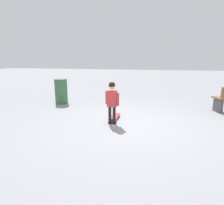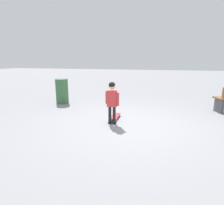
{
  "view_description": "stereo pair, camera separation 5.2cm",
  "coord_description": "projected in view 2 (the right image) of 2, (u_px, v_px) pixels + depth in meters",
  "views": [
    {
      "loc": [
        -4.49,
        -0.65,
        1.6
      ],
      "look_at": [
        -0.05,
        0.47,
        0.55
      ],
      "focal_mm": 30.66,
      "sensor_mm": 36.0,
      "label": 1
    },
    {
      "loc": [
        -4.48,
        -0.7,
        1.6
      ],
      "look_at": [
        -0.05,
        0.47,
        0.55
      ],
      "focal_mm": 30.66,
      "sensor_mm": 36.0,
      "label": 2
    }
  ],
  "objects": [
    {
      "name": "trash_bin",
      "position": [
        62.0,
        91.0,
        6.99
      ],
      "size": [
        0.45,
        0.45,
        0.89
      ],
      "primitive_type": "cylinder",
      "color": "#38663D",
      "rests_on": "ground"
    },
    {
      "name": "skateboard",
      "position": [
        115.0,
        116.0,
        5.24
      ],
      "size": [
        0.63,
        0.2,
        0.07
      ],
      "color": "#B22D2D",
      "rests_on": "ground"
    },
    {
      "name": "child_person",
      "position": [
        112.0,
        98.0,
        4.68
      ],
      "size": [
        0.21,
        0.38,
        1.06
      ],
      "color": "black",
      "rests_on": "ground"
    },
    {
      "name": "ground_plane",
      "position": [
        131.0,
        125.0,
        4.75
      ],
      "size": [
        50.0,
        50.0,
        0.0
      ],
      "primitive_type": "plane",
      "color": "gray"
    }
  ]
}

